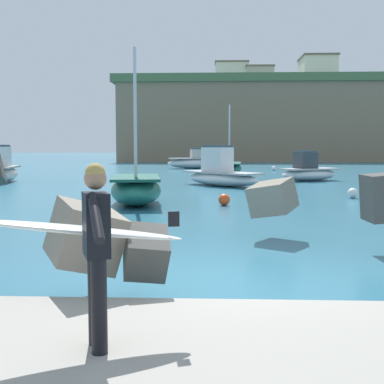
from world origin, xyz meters
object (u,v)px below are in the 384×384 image
at_px(mooring_buoy_outer, 274,169).
at_px(boat_near_left, 229,168).
at_px(surfer_with_board, 91,240).
at_px(boat_far_centre, 3,170).
at_px(station_building_central, 317,72).
at_px(station_building_west, 232,77).
at_px(boat_mid_left, 136,189).
at_px(boat_mid_right, 196,162).
at_px(boat_near_centre, 308,171).
at_px(boat_far_left, 221,174).
at_px(mooring_buoy_middle, 353,193).
at_px(station_building_east, 259,79).
at_px(mooring_buoy_inner, 224,200).

bearing_deg(mooring_buoy_outer, boat_near_left, -125.56).
height_order(surfer_with_board, boat_far_centre, boat_far_centre).
bearing_deg(station_building_central, station_building_west, 157.88).
relative_size(boat_mid_left, boat_far_centre, 1.36).
relative_size(boat_mid_right, station_building_central, 0.78).
bearing_deg(boat_near_centre, boat_far_left, -140.94).
relative_size(boat_near_centre, mooring_buoy_middle, 10.11).
xyz_separation_m(boat_near_left, boat_mid_left, (-4.18, -22.11, 0.08)).
bearing_deg(boat_mid_right, boat_near_left, -74.18).
relative_size(mooring_buoy_outer, station_building_east, 0.08).
distance_m(boat_near_centre, station_building_central, 63.51).
height_order(boat_near_centre, boat_far_centre, boat_far_centre).
bearing_deg(boat_far_left, boat_near_centre, 39.06).
bearing_deg(station_building_west, boat_near_left, -92.04).
xyz_separation_m(surfer_with_board, boat_mid_right, (-0.72, 47.31, -0.57)).
bearing_deg(boat_near_left, station_building_east, 82.80).
distance_m(boat_far_centre, mooring_buoy_outer, 24.62).
relative_size(surfer_with_board, boat_mid_left, 0.36).
bearing_deg(boat_near_left, boat_mid_right, 105.82).
height_order(station_building_central, station_building_east, station_building_central).
distance_m(boat_near_centre, boat_far_centre, 19.41).
xyz_separation_m(surfer_with_board, mooring_buoy_middle, (7.08, 16.95, -1.06)).
bearing_deg(boat_near_centre, mooring_buoy_outer, 92.54).
bearing_deg(boat_mid_left, boat_near_left, 79.29).
bearing_deg(boat_mid_right, boat_near_centre, -67.05).
xyz_separation_m(boat_near_centre, boat_far_left, (-5.74, -4.66, 0.08)).
relative_size(boat_mid_left, mooring_buoy_outer, 13.17).
xyz_separation_m(station_building_west, station_building_central, (15.25, -6.20, -0.10)).
distance_m(surfer_with_board, station_building_central, 92.08).
relative_size(surfer_with_board, mooring_buoy_inner, 4.73).
bearing_deg(station_building_east, boat_far_left, -96.62).
bearing_deg(boat_near_left, surfer_with_board, -93.80).
xyz_separation_m(mooring_buoy_inner, mooring_buoy_middle, (5.53, 2.93, 0.00)).
xyz_separation_m(boat_mid_right, mooring_buoy_middle, (7.80, -30.36, -0.49)).
bearing_deg(mooring_buoy_inner, boat_mid_right, 93.91).
bearing_deg(boat_mid_right, boat_mid_left, -91.81).
xyz_separation_m(mooring_buoy_inner, mooring_buoy_outer, (5.14, 28.23, 0.00)).
relative_size(boat_far_centre, mooring_buoy_outer, 9.67).
bearing_deg(boat_far_left, boat_near_left, 86.14).
xyz_separation_m(boat_mid_left, boat_far_left, (3.33, 9.55, 0.09)).
height_order(boat_far_centre, station_building_west, station_building_west).
distance_m(mooring_buoy_middle, station_building_west, 79.60).
bearing_deg(boat_mid_left, boat_near_centre, 57.43).
relative_size(mooring_buoy_inner, mooring_buoy_middle, 1.00).
distance_m(surfer_with_board, boat_mid_left, 14.27).
distance_m(boat_near_left, mooring_buoy_outer, 7.37).
bearing_deg(station_building_east, boat_far_centre, -107.59).
distance_m(boat_far_centre, mooring_buoy_inner, 18.22).
distance_m(boat_near_centre, boat_far_left, 7.40).
distance_m(boat_far_centre, station_building_east, 73.64).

